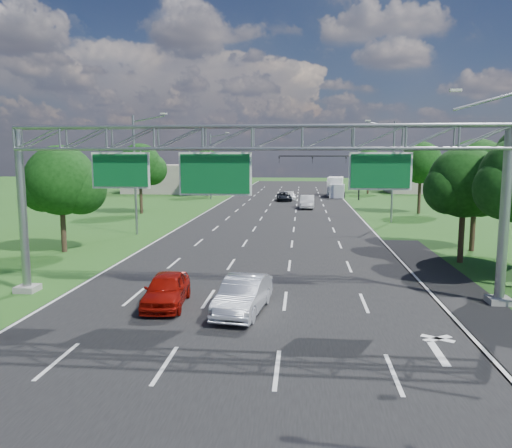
# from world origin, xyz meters

# --- Properties ---
(ground) EXTENTS (220.00, 220.00, 0.00)m
(ground) POSITION_xyz_m (0.00, 30.00, 0.00)
(ground) COLOR #275519
(ground) RESTS_ON ground
(road) EXTENTS (18.00, 180.00, 0.02)m
(road) POSITION_xyz_m (0.00, 30.00, 0.00)
(road) COLOR black
(road) RESTS_ON ground
(road_flare) EXTENTS (3.00, 30.00, 0.02)m
(road_flare) POSITION_xyz_m (10.20, 14.00, 0.00)
(road_flare) COLOR black
(road_flare) RESTS_ON ground
(sign_gantry) EXTENTS (23.50, 1.00, 9.56)m
(sign_gantry) POSITION_xyz_m (0.33, 12.00, 6.89)
(sign_gantry) COLOR gray
(sign_gantry) RESTS_ON ground
(traffic_signal) EXTENTS (12.21, 0.24, 7.00)m
(traffic_signal) POSITION_xyz_m (7.48, 65.00, 5.17)
(traffic_signal) COLOR black
(traffic_signal) RESTS_ON ground
(streetlight_l_near) EXTENTS (2.97, 0.22, 10.16)m
(streetlight_l_near) POSITION_xyz_m (-11.30, 30.00, 5.58)
(streetlight_l_near) COLOR gray
(streetlight_l_near) RESTS_ON ground
(streetlight_l_far) EXTENTS (2.97, 0.22, 10.16)m
(streetlight_l_far) POSITION_xyz_m (-11.30, 65.00, 5.58)
(streetlight_l_far) COLOR gray
(streetlight_l_far) RESTS_ON ground
(streetlight_r_mid) EXTENTS (2.97, 0.22, 10.16)m
(streetlight_r_mid) POSITION_xyz_m (11.30, 40.00, 5.58)
(streetlight_r_mid) COLOR gray
(streetlight_r_mid) RESTS_ON ground
(tree_verge_la) EXTENTS (5.76, 4.80, 7.40)m
(tree_verge_la) POSITION_xyz_m (-13.92, 22.04, 4.76)
(tree_verge_la) COLOR #2D2116
(tree_verge_la) RESTS_ON ground
(tree_verge_lb) EXTENTS (5.76, 4.80, 8.06)m
(tree_verge_lb) POSITION_xyz_m (-15.92, 45.04, 5.41)
(tree_verge_lb) COLOR #2D2116
(tree_verge_lb) RESTS_ON ground
(tree_verge_lc) EXTENTS (5.76, 4.80, 7.62)m
(tree_verge_lc) POSITION_xyz_m (-12.92, 70.04, 4.98)
(tree_verge_lc) COLOR #2D2116
(tree_verge_lc) RESTS_ON ground
(tree_verge_rd) EXTENTS (5.76, 4.80, 8.28)m
(tree_verge_rd) POSITION_xyz_m (16.08, 48.04, 5.63)
(tree_verge_rd) COLOR #2D2116
(tree_verge_rd) RESTS_ON ground
(tree_verge_re) EXTENTS (5.76, 4.80, 7.84)m
(tree_verge_re) POSITION_xyz_m (14.08, 78.04, 5.20)
(tree_verge_re) COLOR #2D2116
(tree_verge_re) RESTS_ON ground
(building_left) EXTENTS (14.00, 10.00, 5.00)m
(building_left) POSITION_xyz_m (-22.00, 78.00, 2.50)
(building_left) COLOR #9F9285
(building_left) RESTS_ON ground
(building_right) EXTENTS (12.00, 9.00, 4.00)m
(building_right) POSITION_xyz_m (24.00, 82.00, 2.00)
(building_right) COLOR #9F9285
(building_right) RESTS_ON ground
(red_coupe) EXTENTS (2.09, 4.49, 1.49)m
(red_coupe) POSITION_xyz_m (-3.48, 10.34, 0.74)
(red_coupe) COLOR #910D06
(red_coupe) RESTS_ON ground
(silver_sedan) EXTENTS (2.27, 4.89, 1.55)m
(silver_sedan) POSITION_xyz_m (0.06, 9.66, 0.78)
(silver_sedan) COLOR silver
(silver_sedan) RESTS_ON ground
(car_queue_a) EXTENTS (2.04, 4.33, 1.22)m
(car_queue_a) POSITION_xyz_m (0.66, 64.54, 0.61)
(car_queue_a) COLOR silver
(car_queue_a) RESTS_ON ground
(car_queue_b) EXTENTS (2.43, 4.75, 1.28)m
(car_queue_b) POSITION_xyz_m (-0.12, 62.66, 0.64)
(car_queue_b) COLOR black
(car_queue_b) RESTS_ON ground
(car_queue_d) EXTENTS (1.89, 5.02, 1.64)m
(car_queue_d) POSITION_xyz_m (3.18, 52.67, 0.82)
(car_queue_d) COLOR silver
(car_queue_d) RESTS_ON ground
(box_truck) EXTENTS (3.04, 8.46, 3.12)m
(box_truck) POSITION_xyz_m (8.00, 71.91, 1.50)
(box_truck) COLOR white
(box_truck) RESTS_ON ground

